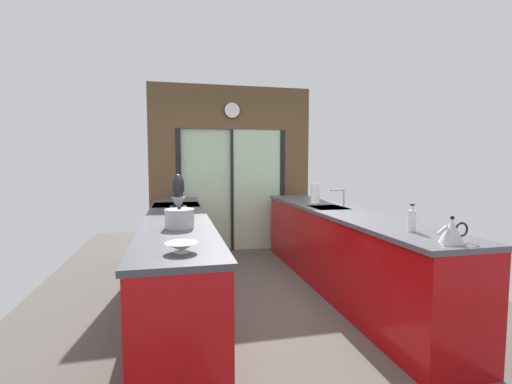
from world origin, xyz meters
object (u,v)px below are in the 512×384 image
kettle (452,231)px  paper_towel_roll (315,194)px  mixing_bowl_near (182,247)px  stand_mixer (178,199)px  stock_pot (179,218)px  soap_bottle (412,220)px  mixing_bowl_far (179,215)px  knife_block (178,201)px  oven_range (177,240)px

kettle → paper_towel_roll: bearing=90.0°
mixing_bowl_near → stand_mixer: stand_mixer is taller
mixing_bowl_near → paper_towel_roll: 2.89m
stock_pot → soap_bottle: size_ratio=1.13×
kettle → paper_towel_roll: (-0.00, 2.41, 0.05)m
mixing_bowl_far → paper_towel_roll: 2.02m
mixing_bowl_near → stock_pot: bearing=90.0°
stand_mixer → kettle: size_ratio=1.74×
knife_block → stock_pot: (-0.00, -1.22, -0.02)m
stand_mixer → knife_block: bearing=90.0°
oven_range → paper_towel_roll: 1.91m
mixing_bowl_far → kettle: bearing=-39.2°
mixing_bowl_near → mixing_bowl_far: mixing_bowl_far is taller
mixing_bowl_far → paper_towel_roll: (1.78, 0.96, 0.09)m
soap_bottle → paper_towel_roll: paper_towel_roll is taller
oven_range → paper_towel_roll: paper_towel_roll is taller
knife_block → kettle: size_ratio=1.04×
knife_block → stock_pot: size_ratio=1.02×
stock_pot → soap_bottle: (1.78, -0.57, 0.01)m
knife_block → stand_mixer: size_ratio=0.60×
mixing_bowl_near → soap_bottle: (1.78, 0.28, 0.06)m
mixing_bowl_far → knife_block: size_ratio=0.88×
kettle → soap_bottle: soap_bottle is taller
stock_pot → kettle: (1.78, -0.98, 0.00)m
mixing_bowl_far → stand_mixer: size_ratio=0.52×
stand_mixer → soap_bottle: stand_mixer is taller
mixing_bowl_near → knife_block: bearing=90.0°
knife_block → stock_pot: knife_block is taller
soap_bottle → paper_towel_roll: bearing=90.0°
mixing_bowl_far → soap_bottle: (1.78, -1.04, 0.05)m
mixing_bowl_near → knife_block: knife_block is taller
mixing_bowl_near → mixing_bowl_far: size_ratio=0.91×
mixing_bowl_near → mixing_bowl_far: bearing=90.0°
kettle → mixing_bowl_near: bearing=175.5°
stand_mixer → stock_pot: stand_mixer is taller
oven_range → mixing_bowl_near: size_ratio=4.63×
knife_block → stock_pot: bearing=-90.0°
oven_range → soap_bottle: bearing=-51.5°
knife_block → mixing_bowl_far: bearing=-90.0°
mixing_bowl_near → stand_mixer: (0.00, 1.63, 0.13)m
stock_pot → mixing_bowl_far: bearing=90.0°
mixing_bowl_far → soap_bottle: 2.06m
stand_mixer → kettle: (1.78, -1.77, -0.08)m
mixing_bowl_far → kettle: 2.30m
knife_block → kettle: knife_block is taller
knife_block → stand_mixer: bearing=-90.0°
oven_range → knife_block: size_ratio=3.67×
oven_range → soap_bottle: size_ratio=4.25×
knife_block → paper_towel_roll: size_ratio=0.86×
oven_range → mixing_bowl_near: (0.02, -2.54, 0.50)m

